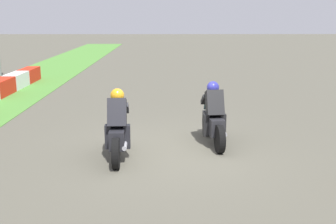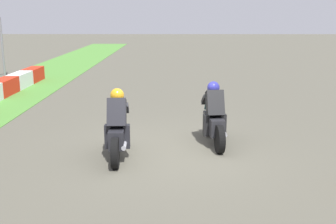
# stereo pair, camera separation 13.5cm
# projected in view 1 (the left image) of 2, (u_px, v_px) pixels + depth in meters

# --- Properties ---
(ground_plane) EXTENTS (120.00, 120.00, 0.00)m
(ground_plane) POSITION_uv_depth(u_px,v_px,m) (170.00, 152.00, 9.37)
(ground_plane) COLOR #545245
(rider_lane_a) EXTENTS (2.04, 0.57, 1.51)m
(rider_lane_a) POSITION_uv_depth(u_px,v_px,m) (213.00, 119.00, 9.86)
(rider_lane_a) COLOR black
(rider_lane_a) RESTS_ON ground_plane
(rider_lane_b) EXTENTS (2.04, 0.55, 1.51)m
(rider_lane_b) POSITION_uv_depth(u_px,v_px,m) (118.00, 130.00, 8.90)
(rider_lane_b) COLOR black
(rider_lane_b) RESTS_ON ground_plane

